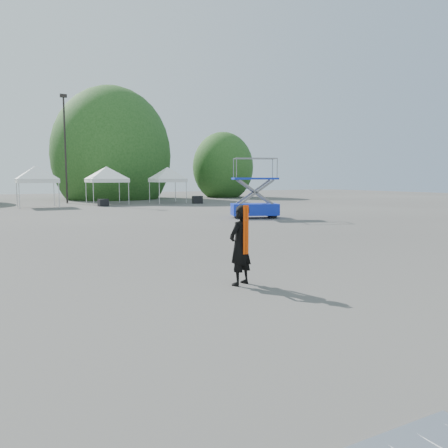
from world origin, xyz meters
TOP-DOWN VIEW (x-y plane):
  - ground at (0.00, 0.00)m, footprint 120.00×120.00m
  - light_pole_east at (3.00, 32.00)m, footprint 0.60×0.25m
  - tree_mid_e at (9.00, 39.00)m, footprint 5.12×5.12m
  - tree_far_e at (22.00, 37.00)m, footprint 3.84×3.84m
  - tent_e at (0.07, 27.51)m, footprint 4.28×4.28m
  - tent_f at (5.92, 28.98)m, footprint 4.57×4.57m
  - tent_g at (11.44, 28.41)m, footprint 4.01×4.01m
  - man at (1.17, -2.06)m, footprint 0.75×0.64m
  - scissor_lift at (10.11, 11.29)m, footprint 2.97×2.21m
  - crate_mid at (4.88, 26.11)m, footprint 0.85×0.71m
  - crate_east at (13.41, 26.09)m, footprint 1.01×0.86m

SIDE VIEW (x-z plane):
  - ground at x=0.00m, z-range 0.00..0.00m
  - crate_mid at x=4.88m, z-range 0.00..0.60m
  - crate_east at x=13.41m, z-range 0.00..0.69m
  - man at x=1.17m, z-range 0.00..1.74m
  - scissor_lift at x=10.11m, z-range 0.01..3.46m
  - tent_g at x=11.44m, z-range 1.12..5.00m
  - tent_e at x=0.07m, z-range 1.12..5.00m
  - tent_f at x=5.92m, z-range 1.12..5.00m
  - tree_far_e at x=22.00m, z-range 0.70..6.55m
  - tree_mid_e at x=9.00m, z-range 0.94..8.74m
  - light_pole_east at x=3.00m, z-range 0.62..10.42m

